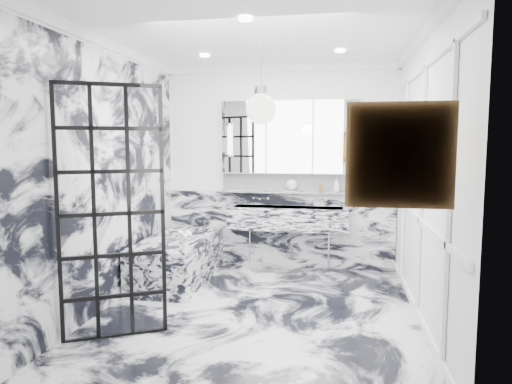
% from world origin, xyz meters
% --- Properties ---
extents(floor, '(3.60, 3.60, 0.00)m').
position_xyz_m(floor, '(0.00, 0.00, 0.00)').
color(floor, silver).
rests_on(floor, ground).
extents(ceiling, '(3.60, 3.60, 0.00)m').
position_xyz_m(ceiling, '(0.00, 0.00, 2.80)').
color(ceiling, white).
rests_on(ceiling, wall_back).
extents(wall_back, '(3.60, 0.00, 3.60)m').
position_xyz_m(wall_back, '(0.00, 1.80, 1.40)').
color(wall_back, white).
rests_on(wall_back, floor).
extents(wall_front, '(3.60, 0.00, 3.60)m').
position_xyz_m(wall_front, '(0.00, -1.80, 1.40)').
color(wall_front, white).
rests_on(wall_front, floor).
extents(wall_left, '(0.00, 3.60, 3.60)m').
position_xyz_m(wall_left, '(-1.60, 0.00, 1.40)').
color(wall_left, white).
rests_on(wall_left, floor).
extents(wall_right, '(0.00, 3.60, 3.60)m').
position_xyz_m(wall_right, '(1.60, 0.00, 1.40)').
color(wall_right, white).
rests_on(wall_right, floor).
extents(marble_clad_back, '(3.18, 0.05, 1.05)m').
position_xyz_m(marble_clad_back, '(0.00, 1.78, 0.53)').
color(marble_clad_back, silver).
rests_on(marble_clad_back, floor).
extents(marble_clad_left, '(0.02, 3.56, 2.68)m').
position_xyz_m(marble_clad_left, '(-1.59, 0.00, 1.34)').
color(marble_clad_left, silver).
rests_on(marble_clad_left, floor).
extents(panel_molding, '(0.03, 3.40, 2.30)m').
position_xyz_m(panel_molding, '(1.58, 0.00, 1.30)').
color(panel_molding, white).
rests_on(panel_molding, floor).
extents(soap_bottle_a, '(0.09, 0.09, 0.19)m').
position_xyz_m(soap_bottle_a, '(0.79, 1.71, 1.19)').
color(soap_bottle_a, '#8C5919').
rests_on(soap_bottle_a, ledge).
extents(soap_bottle_b, '(0.09, 0.09, 0.15)m').
position_xyz_m(soap_bottle_b, '(0.80, 1.71, 1.17)').
color(soap_bottle_b, '#4C4C51').
rests_on(soap_bottle_b, ledge).
extents(soap_bottle_c, '(0.14, 0.14, 0.15)m').
position_xyz_m(soap_bottle_c, '(1.00, 1.71, 1.17)').
color(soap_bottle_c, silver).
rests_on(soap_bottle_c, ledge).
extents(face_pot, '(0.15, 0.15, 0.15)m').
position_xyz_m(face_pot, '(0.18, 1.71, 1.17)').
color(face_pot, white).
rests_on(face_pot, ledge).
extents(amber_bottle, '(0.04, 0.04, 0.10)m').
position_xyz_m(amber_bottle, '(0.57, 1.71, 1.14)').
color(amber_bottle, '#8C5919').
rests_on(amber_bottle, ledge).
extents(flower_vase, '(0.08, 0.08, 0.12)m').
position_xyz_m(flower_vase, '(-0.83, 0.17, 0.61)').
color(flower_vase, silver).
rests_on(flower_vase, bathtub).
extents(crittall_door, '(0.80, 0.45, 2.23)m').
position_xyz_m(crittall_door, '(-1.15, -0.84, 1.12)').
color(crittall_door, black).
rests_on(crittall_door, floor).
extents(artwork, '(0.52, 0.05, 0.52)m').
position_xyz_m(artwork, '(1.14, -1.76, 1.66)').
color(artwork, orange).
rests_on(artwork, wall_front).
extents(pendant_light, '(0.23, 0.23, 0.23)m').
position_xyz_m(pendant_light, '(0.22, -1.10, 1.99)').
color(pendant_light, white).
rests_on(pendant_light, ceiling).
extents(trough_sink, '(1.60, 0.45, 0.30)m').
position_xyz_m(trough_sink, '(0.15, 1.55, 0.73)').
color(trough_sink, silver).
rests_on(trough_sink, wall_back).
extents(ledge, '(1.90, 0.14, 0.04)m').
position_xyz_m(ledge, '(0.15, 1.72, 1.07)').
color(ledge, silver).
rests_on(ledge, wall_back).
extents(subway_tile, '(1.90, 0.03, 0.23)m').
position_xyz_m(subway_tile, '(0.15, 1.78, 1.21)').
color(subway_tile, white).
rests_on(subway_tile, wall_back).
extents(mirror_cabinet, '(1.90, 0.16, 1.00)m').
position_xyz_m(mirror_cabinet, '(0.15, 1.73, 1.82)').
color(mirror_cabinet, white).
rests_on(mirror_cabinet, wall_back).
extents(sconce_left, '(0.07, 0.07, 0.40)m').
position_xyz_m(sconce_left, '(-0.67, 1.63, 1.78)').
color(sconce_left, white).
rests_on(sconce_left, mirror_cabinet).
extents(sconce_right, '(0.07, 0.07, 0.40)m').
position_xyz_m(sconce_right, '(0.97, 1.63, 1.78)').
color(sconce_right, white).
rests_on(sconce_right, mirror_cabinet).
extents(bathtub, '(0.75, 1.65, 0.55)m').
position_xyz_m(bathtub, '(-1.18, 0.90, 0.28)').
color(bathtub, silver).
rests_on(bathtub, floor).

